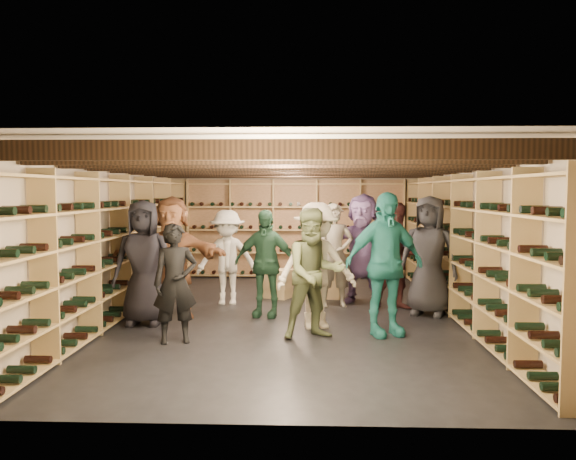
# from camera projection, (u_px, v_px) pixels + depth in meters

# --- Properties ---
(ground) EXTENTS (8.00, 8.00, 0.00)m
(ground) POSITION_uv_depth(u_px,v_px,m) (289.00, 316.00, 8.55)
(ground) COLOR black
(ground) RESTS_ON ground
(walls) EXTENTS (5.52, 8.02, 2.40)m
(walls) POSITION_uv_depth(u_px,v_px,m) (289.00, 237.00, 8.46)
(walls) COLOR tan
(walls) RESTS_ON ground
(ceiling) EXTENTS (5.50, 8.00, 0.01)m
(ceiling) POSITION_uv_depth(u_px,v_px,m) (289.00, 157.00, 8.38)
(ceiling) COLOR beige
(ceiling) RESTS_ON walls
(ceiling_joists) EXTENTS (5.40, 7.12, 0.18)m
(ceiling_joists) POSITION_uv_depth(u_px,v_px,m) (289.00, 167.00, 8.39)
(ceiling_joists) COLOR black
(ceiling_joists) RESTS_ON ground
(wine_rack_left) EXTENTS (0.32, 7.50, 2.15)m
(wine_rack_left) POSITION_uv_depth(u_px,v_px,m) (121.00, 245.00, 8.57)
(wine_rack_left) COLOR #A98752
(wine_rack_left) RESTS_ON ground
(wine_rack_right) EXTENTS (0.32, 7.50, 2.15)m
(wine_rack_right) POSITION_uv_depth(u_px,v_px,m) (461.00, 246.00, 8.38)
(wine_rack_right) COLOR #A98752
(wine_rack_right) RESTS_ON ground
(wine_rack_back) EXTENTS (4.70, 0.30, 2.15)m
(wine_rack_back) POSITION_uv_depth(u_px,v_px,m) (295.00, 229.00, 12.29)
(wine_rack_back) COLOR #A98752
(wine_rack_back) RESTS_ON ground
(crate_stack_left) EXTENTS (0.54, 0.39, 0.85)m
(crate_stack_left) POSITION_uv_depth(u_px,v_px,m) (327.00, 274.00, 9.97)
(crate_stack_left) COLOR tan
(crate_stack_left) RESTS_ON ground
(crate_stack_right) EXTENTS (0.59, 0.51, 0.51)m
(crate_stack_right) POSITION_uv_depth(u_px,v_px,m) (277.00, 283.00, 9.98)
(crate_stack_right) COLOR tan
(crate_stack_right) RESTS_ON ground
(crate_loose) EXTENTS (0.52, 0.36, 0.17)m
(crate_loose) POSITION_uv_depth(u_px,v_px,m) (324.00, 281.00, 11.36)
(crate_loose) COLOR tan
(crate_loose) RESTS_ON ground
(person_0) EXTENTS (0.88, 0.59, 1.77)m
(person_0) POSITION_uv_depth(u_px,v_px,m) (144.00, 262.00, 7.96)
(person_0) COLOR black
(person_0) RESTS_ON ground
(person_1) EXTENTS (0.63, 0.51, 1.50)m
(person_1) POSITION_uv_depth(u_px,v_px,m) (175.00, 283.00, 7.00)
(person_1) COLOR black
(person_1) RESTS_ON ground
(person_2) EXTENTS (0.98, 0.87, 1.68)m
(person_2) POSITION_uv_depth(u_px,v_px,m) (314.00, 273.00, 7.21)
(person_2) COLOR #4A5331
(person_2) RESTS_ON ground
(person_3) EXTENTS (1.25, 0.91, 1.74)m
(person_3) POSITION_uv_depth(u_px,v_px,m) (317.00, 265.00, 7.76)
(person_3) COLOR beige
(person_3) RESTS_ON ground
(person_4) EXTENTS (1.20, 0.81, 1.89)m
(person_4) POSITION_uv_depth(u_px,v_px,m) (384.00, 264.00, 7.35)
(person_4) COLOR #21796E
(person_4) RESTS_ON ground
(person_5) EXTENTS (1.70, 0.56, 1.83)m
(person_5) POSITION_uv_depth(u_px,v_px,m) (172.00, 257.00, 8.42)
(person_5) COLOR brown
(person_5) RESTS_ON ground
(person_7) EXTENTS (0.68, 0.51, 1.70)m
(person_7) POSITION_uv_depth(u_px,v_px,m) (335.00, 255.00, 9.19)
(person_7) COLOR gray
(person_7) RESTS_ON ground
(person_8) EXTENTS (0.87, 0.70, 1.72)m
(person_8) POSITION_uv_depth(u_px,v_px,m) (398.00, 256.00, 8.94)
(person_8) COLOR #46201D
(person_8) RESTS_ON ground
(person_9) EXTENTS (1.04, 0.62, 1.58)m
(person_9) POSITION_uv_depth(u_px,v_px,m) (227.00, 257.00, 9.39)
(person_9) COLOR #BBB8AB
(person_9) RESTS_ON ground
(person_10) EXTENTS (1.01, 0.58, 1.62)m
(person_10) POSITION_uv_depth(u_px,v_px,m) (265.00, 263.00, 8.47)
(person_10) COLOR #20442E
(person_10) RESTS_ON ground
(person_11) EXTENTS (1.81, 1.09, 1.86)m
(person_11) POSITION_uv_depth(u_px,v_px,m) (362.00, 249.00, 9.44)
(person_11) COLOR slate
(person_11) RESTS_ON ground
(person_12) EXTENTS (1.05, 0.89, 1.83)m
(person_12) POSITION_uv_depth(u_px,v_px,m) (429.00, 255.00, 8.57)
(person_12) COLOR #2C2D31
(person_12) RESTS_ON ground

